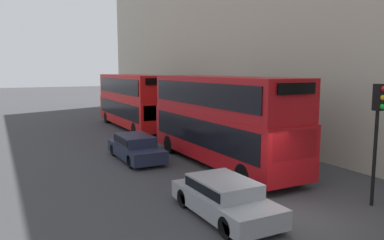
# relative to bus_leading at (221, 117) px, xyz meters

# --- Properties ---
(ground_plane) EXTENTS (200.00, 200.00, 0.00)m
(ground_plane) POSITION_rel_bus_leading_xyz_m (-1.60, -6.50, -2.41)
(ground_plane) COLOR #38383A
(bus_leading) EXTENTS (2.59, 10.42, 4.38)m
(bus_leading) POSITION_rel_bus_leading_xyz_m (0.00, 0.00, 0.00)
(bus_leading) COLOR #A80F14
(bus_leading) RESTS_ON ground
(bus_second_in_queue) EXTENTS (2.59, 10.81, 4.30)m
(bus_second_in_queue) POSITION_rel_bus_leading_xyz_m (0.00, 13.33, -0.05)
(bus_second_in_queue) COLOR red
(bus_second_in_queue) RESTS_ON ground
(car_dark_sedan) EXTENTS (1.82, 4.23, 1.22)m
(car_dark_sedan) POSITION_rel_bus_leading_xyz_m (-3.40, -5.68, -1.76)
(car_dark_sedan) COLOR gray
(car_dark_sedan) RESTS_ON ground
(car_hatchback) EXTENTS (1.75, 4.57, 1.31)m
(car_hatchback) POSITION_rel_bus_leading_xyz_m (-3.40, 2.96, -1.72)
(car_hatchback) COLOR #1E2338
(car_hatchback) RESTS_ON ground
(traffic_light) EXTENTS (0.30, 0.36, 4.23)m
(traffic_light) POSITION_rel_bus_leading_xyz_m (1.69, -7.27, 0.62)
(traffic_light) COLOR black
(traffic_light) RESTS_ON ground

